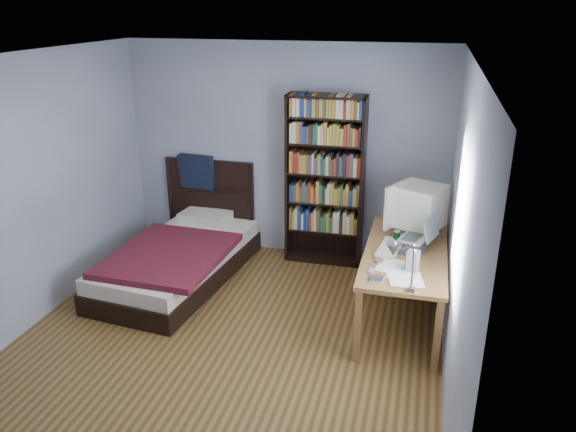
% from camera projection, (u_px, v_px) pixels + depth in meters
% --- Properties ---
extents(room, '(4.20, 4.24, 2.50)m').
position_uv_depth(room, '(224.00, 214.00, 4.66)').
color(room, '#513417').
rests_on(room, ground).
extents(desk, '(0.75, 1.66, 0.73)m').
position_uv_depth(desk, '(406.00, 261.00, 5.74)').
color(desk, brown).
rests_on(desk, floor).
extents(crt_monitor, '(0.61, 0.56, 0.52)m').
position_uv_depth(crt_monitor, '(417.00, 207.00, 5.48)').
color(crt_monitor, beige).
rests_on(crt_monitor, desk).
extents(laptop, '(0.37, 0.35, 0.36)m').
position_uv_depth(laptop, '(416.00, 242.00, 5.15)').
color(laptop, '#2D2D30').
rests_on(laptop, desk).
extents(desk_lamp, '(0.23, 0.50, 0.60)m').
position_uv_depth(desk_lamp, '(397.00, 254.00, 4.02)').
color(desk_lamp, '#99999E').
rests_on(desk_lamp, desk).
extents(keyboard, '(0.24, 0.47, 0.04)m').
position_uv_depth(keyboard, '(389.00, 248.00, 5.24)').
color(keyboard, '#BEB59E').
rests_on(keyboard, desk).
extents(speaker, '(0.12, 0.12, 0.19)m').
position_uv_depth(speaker, '(413.00, 261.00, 4.79)').
color(speaker, gray).
rests_on(speaker, desk).
extents(soda_can, '(0.06, 0.06, 0.11)m').
position_uv_depth(soda_can, '(397.00, 237.00, 5.39)').
color(soda_can, '#07360E').
rests_on(soda_can, desk).
extents(mouse, '(0.06, 0.11, 0.04)m').
position_uv_depth(mouse, '(403.00, 238.00, 5.45)').
color(mouse, silver).
rests_on(mouse, desk).
extents(phone_silver, '(0.09, 0.12, 0.02)m').
position_uv_depth(phone_silver, '(379.00, 261.00, 4.99)').
color(phone_silver, silver).
rests_on(phone_silver, desk).
extents(phone_grey, '(0.05, 0.09, 0.02)m').
position_uv_depth(phone_grey, '(371.00, 271.00, 4.81)').
color(phone_grey, gray).
rests_on(phone_grey, desk).
extents(external_drive, '(0.12, 0.12, 0.02)m').
position_uv_depth(external_drive, '(376.00, 279.00, 4.66)').
color(external_drive, gray).
rests_on(external_drive, desk).
extents(bookshelf, '(0.88, 0.30, 1.96)m').
position_uv_depth(bookshelf, '(325.00, 181.00, 6.39)').
color(bookshelf, black).
rests_on(bookshelf, floor).
extents(bed, '(1.29, 2.23, 1.16)m').
position_uv_depth(bed, '(181.00, 255.00, 6.26)').
color(bed, black).
rests_on(bed, floor).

